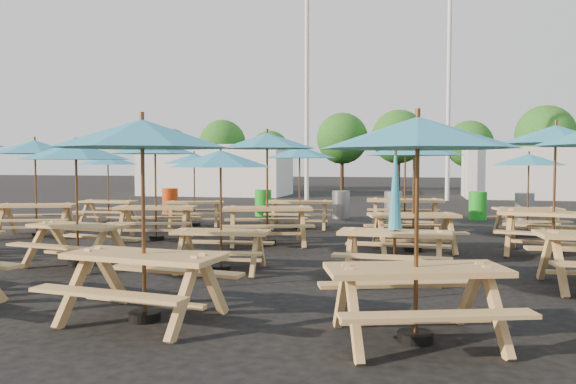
% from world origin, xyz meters
% --- Properties ---
extents(ground, '(120.00, 120.00, 0.00)m').
position_xyz_m(ground, '(0.00, 0.00, 0.00)').
color(ground, black).
rests_on(ground, ground).
extents(picnic_unit_2, '(2.63, 2.63, 2.40)m').
position_xyz_m(picnic_unit_2, '(-6.04, 0.03, 2.06)').
color(picnic_unit_2, '#B3804F').
rests_on(picnic_unit_2, ground).
extents(picnic_unit_3, '(1.87, 1.87, 2.08)m').
position_xyz_m(picnic_unit_3, '(-5.85, 3.03, 1.79)').
color(picnic_unit_3, '#B3804F').
rests_on(picnic_unit_3, ground).
extents(picnic_unit_5, '(2.18, 2.18, 2.21)m').
position_xyz_m(picnic_unit_5, '(-2.72, -3.24, 1.90)').
color(picnic_unit_5, '#B3804F').
rests_on(picnic_unit_5, ground).
extents(picnic_unit_6, '(2.46, 2.46, 2.38)m').
position_xyz_m(picnic_unit_6, '(-2.89, 0.15, 2.05)').
color(picnic_unit_6, '#B3804F').
rests_on(picnic_unit_6, ground).
extents(picnic_unit_7, '(2.26, 2.26, 2.11)m').
position_xyz_m(picnic_unit_7, '(-3.14, 3.10, 1.82)').
color(picnic_unit_7, '#B3804F').
rests_on(picnic_unit_7, ground).
extents(picnic_unit_8, '(2.25, 2.25, 2.34)m').
position_xyz_m(picnic_unit_8, '(0.07, -6.13, 2.01)').
color(picnic_unit_8, '#B3804F').
rests_on(picnic_unit_8, ground).
extents(picnic_unit_9, '(1.94, 1.94, 2.05)m').
position_xyz_m(picnic_unit_9, '(-0.08, -3.11, 1.77)').
color(picnic_unit_9, '#B3804F').
rests_on(picnic_unit_9, ground).
extents(picnic_unit_10, '(2.70, 2.70, 2.51)m').
position_xyz_m(picnic_unit_10, '(-0.13, 0.02, 2.16)').
color(picnic_unit_10, '#B3804F').
rests_on(picnic_unit_10, ground).
extents(picnic_unit_11, '(2.20, 2.20, 2.29)m').
position_xyz_m(picnic_unit_11, '(-0.06, 3.17, 1.97)').
color(picnic_unit_11, '#B3804F').
rests_on(picnic_unit_11, ground).
extents(picnic_unit_12, '(2.50, 2.50, 2.31)m').
position_xyz_m(picnic_unit_12, '(3.13, -6.21, 1.99)').
color(picnic_unit_12, '#B3804F').
rests_on(picnic_unit_12, ground).
extents(picnic_unit_13, '(1.81, 1.59, 2.23)m').
position_xyz_m(picnic_unit_13, '(2.79, -3.03, 0.92)').
color(picnic_unit_13, '#B3804F').
rests_on(picnic_unit_13, ground).
extents(picnic_unit_14, '(2.42, 2.42, 2.31)m').
position_xyz_m(picnic_unit_14, '(3.05, -0.19, 1.99)').
color(picnic_unit_14, '#B3804F').
rests_on(picnic_unit_14, ground).
extents(picnic_unit_15, '(2.36, 2.36, 2.55)m').
position_xyz_m(picnic_unit_15, '(2.79, 3.26, 2.19)').
color(picnic_unit_15, '#B3804F').
rests_on(picnic_unit_15, ground).
extents(picnic_unit_18, '(2.70, 2.70, 2.58)m').
position_xyz_m(picnic_unit_18, '(5.73, -0.16, 2.22)').
color(picnic_unit_18, '#B3804F').
rests_on(picnic_unit_18, ground).
extents(picnic_unit_19, '(2.11, 2.11, 2.06)m').
position_xyz_m(picnic_unit_19, '(5.83, 3.05, 1.78)').
color(picnic_unit_19, '#B3804F').
rests_on(picnic_unit_19, ground).
extents(waste_bin_0, '(0.56, 0.56, 0.90)m').
position_xyz_m(waste_bin_0, '(-5.59, 6.71, 0.45)').
color(waste_bin_0, red).
rests_on(waste_bin_0, ground).
extents(waste_bin_1, '(0.56, 0.56, 0.90)m').
position_xyz_m(waste_bin_1, '(-2.03, 6.47, 0.45)').
color(waste_bin_1, '#1B961F').
rests_on(waste_bin_1, ground).
extents(waste_bin_2, '(0.56, 0.56, 0.90)m').
position_xyz_m(waste_bin_2, '(0.67, 6.25, 0.45)').
color(waste_bin_2, gray).
rests_on(waste_bin_2, ground).
extents(waste_bin_3, '(0.56, 0.56, 0.90)m').
position_xyz_m(waste_bin_3, '(2.36, 6.19, 0.45)').
color(waste_bin_3, gray).
rests_on(waste_bin_3, ground).
extents(waste_bin_4, '(0.56, 0.56, 0.90)m').
position_xyz_m(waste_bin_4, '(5.00, 6.76, 0.45)').
color(waste_bin_4, '#1B961F').
rests_on(waste_bin_4, ground).
extents(waste_bin_5, '(0.56, 0.56, 0.90)m').
position_xyz_m(waste_bin_5, '(6.32, 6.34, 0.45)').
color(waste_bin_5, gray).
rests_on(waste_bin_5, ground).
extents(mast_0, '(0.20, 0.20, 12.00)m').
position_xyz_m(mast_0, '(-2.00, 14.00, 6.00)').
color(mast_0, silver).
rests_on(mast_0, ground).
extents(mast_1, '(0.20, 0.20, 12.00)m').
position_xyz_m(mast_1, '(4.50, 16.00, 6.00)').
color(mast_1, silver).
rests_on(mast_1, ground).
extents(event_tent_0, '(8.00, 4.00, 2.80)m').
position_xyz_m(event_tent_0, '(-8.00, 18.00, 1.40)').
color(event_tent_0, silver).
rests_on(event_tent_0, ground).
extents(event_tent_1, '(7.00, 4.00, 2.60)m').
position_xyz_m(event_tent_1, '(9.00, 19.00, 1.30)').
color(event_tent_1, silver).
rests_on(event_tent_1, ground).
extents(tree_0, '(2.80, 2.80, 4.24)m').
position_xyz_m(tree_0, '(-14.07, 25.25, 2.83)').
color(tree_0, '#382314').
rests_on(tree_0, ground).
extents(tree_1, '(3.11, 3.11, 4.72)m').
position_xyz_m(tree_1, '(-9.74, 23.90, 3.15)').
color(tree_1, '#382314').
rests_on(tree_1, ground).
extents(tree_2, '(2.59, 2.59, 3.93)m').
position_xyz_m(tree_2, '(-6.39, 23.65, 2.62)').
color(tree_2, '#382314').
rests_on(tree_2, ground).
extents(tree_3, '(3.36, 3.36, 5.09)m').
position_xyz_m(tree_3, '(-1.75, 24.72, 3.41)').
color(tree_3, '#382314').
rests_on(tree_3, ground).
extents(tree_4, '(3.41, 3.41, 5.17)m').
position_xyz_m(tree_4, '(1.90, 24.26, 3.46)').
color(tree_4, '#382314').
rests_on(tree_4, ground).
extents(tree_5, '(2.94, 2.94, 4.45)m').
position_xyz_m(tree_5, '(6.22, 24.67, 2.97)').
color(tree_5, '#382314').
rests_on(tree_5, ground).
extents(tree_6, '(3.38, 3.38, 5.13)m').
position_xyz_m(tree_6, '(10.23, 22.90, 3.43)').
color(tree_6, '#382314').
rests_on(tree_6, ground).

